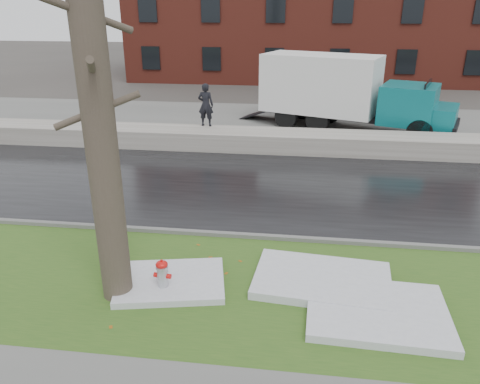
# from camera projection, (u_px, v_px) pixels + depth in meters

# --- Properties ---
(ground) EXTENTS (120.00, 120.00, 0.00)m
(ground) POSITION_uv_depth(u_px,v_px,m) (218.00, 257.00, 10.91)
(ground) COLOR #47423D
(ground) RESTS_ON ground
(verge) EXTENTS (60.00, 4.50, 0.04)m
(verge) POSITION_uv_depth(u_px,v_px,m) (207.00, 287.00, 9.76)
(verge) COLOR #2D511B
(verge) RESTS_ON ground
(road) EXTENTS (60.00, 7.00, 0.03)m
(road) POSITION_uv_depth(u_px,v_px,m) (242.00, 187.00, 15.04)
(road) COLOR black
(road) RESTS_ON ground
(parking_lot) EXTENTS (60.00, 9.00, 0.03)m
(parking_lot) POSITION_uv_depth(u_px,v_px,m) (264.00, 123.00, 22.84)
(parking_lot) COLOR slate
(parking_lot) RESTS_ON ground
(curb) EXTENTS (60.00, 0.15, 0.14)m
(curb) POSITION_uv_depth(u_px,v_px,m) (224.00, 235.00, 11.80)
(curb) COLOR slate
(curb) RESTS_ON ground
(snowbank) EXTENTS (60.00, 1.60, 0.75)m
(snowbank) POSITION_uv_depth(u_px,v_px,m) (255.00, 140.00, 18.76)
(snowbank) COLOR #ABA49C
(snowbank) RESTS_ON ground
(brick_building) EXTENTS (26.00, 12.00, 10.00)m
(brick_building) POSITION_uv_depth(u_px,v_px,m) (309.00, 9.00, 36.32)
(brick_building) COLOR maroon
(brick_building) RESTS_ON ground
(bg_tree_left) EXTENTS (1.40, 1.62, 6.50)m
(bg_tree_left) POSITION_uv_depth(u_px,v_px,m) (97.00, 37.00, 31.28)
(bg_tree_left) COLOR brown
(bg_tree_left) RESTS_ON ground
(bg_tree_center) EXTENTS (1.40, 1.62, 6.50)m
(bg_tree_center) POSITION_uv_depth(u_px,v_px,m) (198.00, 34.00, 34.24)
(bg_tree_center) COLOR brown
(bg_tree_center) RESTS_ON ground
(fire_hydrant) EXTENTS (0.36, 0.32, 0.75)m
(fire_hydrant) POSITION_uv_depth(u_px,v_px,m) (163.00, 275.00, 9.41)
(fire_hydrant) COLOR #B0B4B9
(fire_hydrant) RESTS_ON verge
(tree) EXTENTS (1.48, 1.71, 7.30)m
(tree) POSITION_uv_depth(u_px,v_px,m) (98.00, 115.00, 8.10)
(tree) COLOR brown
(tree) RESTS_ON verge
(box_truck) EXTENTS (9.90, 5.05, 3.32)m
(box_truck) POSITION_uv_depth(u_px,v_px,m) (342.00, 91.00, 21.25)
(box_truck) COLOR black
(box_truck) RESTS_ON ground
(worker) EXTENTS (0.67, 0.46, 1.75)m
(worker) POSITION_uv_depth(u_px,v_px,m) (206.00, 105.00, 19.09)
(worker) COLOR black
(worker) RESTS_ON snowbank
(snow_patch_near) EXTENTS (2.68, 2.10, 0.16)m
(snow_patch_near) POSITION_uv_depth(u_px,v_px,m) (377.00, 312.00, 8.81)
(snow_patch_near) COLOR silver
(snow_patch_near) RESTS_ON verge
(snow_patch_far) EXTENTS (2.48, 2.01, 0.14)m
(snow_patch_far) POSITION_uv_depth(u_px,v_px,m) (171.00, 282.00, 9.77)
(snow_patch_far) COLOR silver
(snow_patch_far) RESTS_ON verge
(snow_patch_side) EXTENTS (2.96, 2.05, 0.18)m
(snow_patch_side) POSITION_uv_depth(u_px,v_px,m) (322.00, 280.00, 9.78)
(snow_patch_side) COLOR silver
(snow_patch_side) RESTS_ON verge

